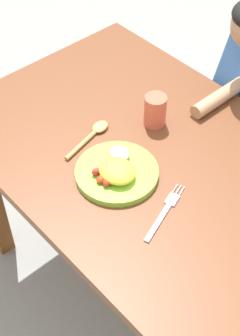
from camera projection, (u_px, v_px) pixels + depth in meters
ground_plane at (139, 279)px, 2.04m from camera, size 8.00×8.00×0.00m
dining_table at (145, 176)px, 1.58m from camera, size 1.17×0.80×0.74m
plate at (117, 171)px, 1.42m from camera, size 0.24×0.24×0.06m
fork at (164, 212)px, 1.34m from camera, size 0.09×0.21×0.01m
spoon at (93, 133)px, 1.54m from camera, size 0.07×0.20×0.02m
drinking_cup at (155, 111)px, 1.54m from camera, size 0.07×0.07×0.10m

